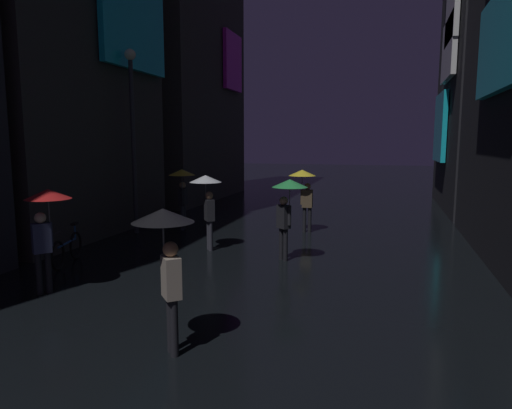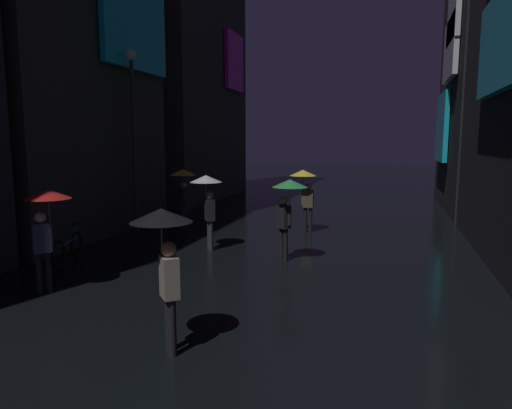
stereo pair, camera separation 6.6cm
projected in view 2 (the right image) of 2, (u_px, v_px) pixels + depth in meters
The scene contains 10 objects.
building_left_far at pixel (183, 2), 23.48m from camera, with size 4.25×8.83×20.35m.
building_right_far at pixel (501, 49), 19.55m from camera, with size 4.25×8.42×13.98m.
pedestrian_far_right_red at pixel (46, 211), 9.15m from camera, with size 0.90×0.90×2.12m.
pedestrian_midstreet_left_black at pixel (164, 240), 6.51m from camera, with size 0.90×0.90×2.12m.
pedestrian_midstreet_centre_green at pixel (288, 197), 11.52m from camera, with size 0.90×0.90×2.12m.
pedestrian_foreground_left_yellow at pixel (183, 182), 15.57m from camera, with size 0.90×0.90×2.12m.
pedestrian_foreground_right_yellow at pixel (305, 183), 15.24m from camera, with size 0.90×0.90×2.12m.
pedestrian_near_crossing_clear at pixel (207, 191), 12.82m from camera, with size 0.90×0.90×2.12m.
bicycle_parked_at_storefront at pixel (68, 249), 11.46m from camera, with size 0.56×1.77×0.96m.
streetlamp_left_far at pixel (133, 121), 14.87m from camera, with size 0.36×0.36×5.99m.
Camera 2 is at (3.09, -0.22, 3.08)m, focal length 32.00 mm.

